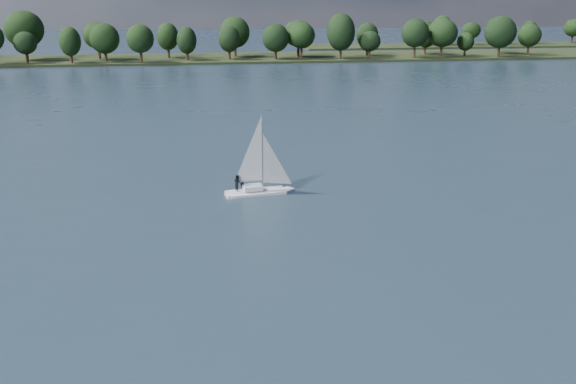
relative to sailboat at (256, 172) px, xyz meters
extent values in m
plane|color=#233342|center=(-6.10, 54.22, -2.59)|extent=(700.00, 700.00, 0.00)
cube|color=black|center=(-6.10, 166.22, -2.59)|extent=(660.00, 40.00, 1.50)
cube|color=black|center=(153.90, 214.22, -2.59)|extent=(220.00, 30.00, 1.40)
cube|color=white|center=(0.10, 0.00, -2.59)|extent=(7.26, 3.02, 0.83)
cube|color=white|center=(0.10, 0.00, -1.76)|extent=(2.24, 1.55, 0.52)
cylinder|color=silver|center=(0.10, 0.00, 2.13)|extent=(0.12, 0.12, 8.29)
imported|color=black|center=(-1.49, 0.32, -1.14)|extent=(0.64, 0.76, 1.79)
imported|color=black|center=(-2.05, -0.11, -1.14)|extent=(0.96, 1.06, 1.79)
camera|label=1|loc=(-7.11, -67.22, 18.06)|focal=40.00mm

